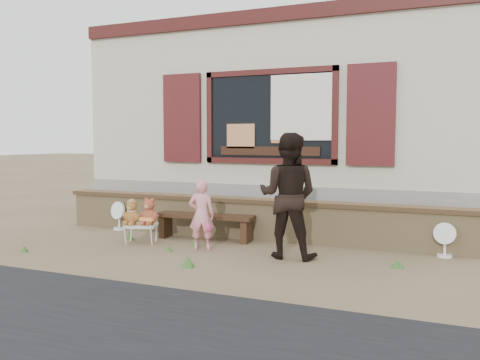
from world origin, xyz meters
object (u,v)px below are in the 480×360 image
at_px(teddy_bear_left, 132,212).
at_px(teddy_bear_right, 149,211).
at_px(folding_chair, 141,226).
at_px(child, 202,215).
at_px(adult, 288,196).
at_px(bench, 205,221).

distance_m(teddy_bear_left, teddy_bear_right, 0.28).
height_order(folding_chair, child, child).
bearing_deg(child, folding_chair, -22.39).
bearing_deg(teddy_bear_left, folding_chair, 0.00).
xyz_separation_m(folding_chair, adult, (2.44, -0.03, 0.60)).
height_order(folding_chair, teddy_bear_left, teddy_bear_left).
xyz_separation_m(teddy_bear_right, adult, (2.31, -0.08, 0.35)).
bearing_deg(teddy_bear_right, child, -27.50).
bearing_deg(adult, teddy_bear_right, -4.87).
bearing_deg(folding_chair, bench, 16.85).
height_order(bench, child, child).
distance_m(bench, adult, 1.84).
xyz_separation_m(teddy_bear_left, adult, (2.57, 0.02, 0.37)).
bearing_deg(adult, teddy_bear_left, -2.46).
xyz_separation_m(teddy_bear_left, teddy_bear_right, (0.26, 0.10, 0.02)).
height_order(teddy_bear_left, child, child).
bearing_deg(adult, folding_chair, -3.60).
relative_size(bench, adult, 0.96).
height_order(child, adult, adult).
distance_m(bench, teddy_bear_right, 0.92).
height_order(teddy_bear_right, adult, adult).
bearing_deg(teddy_bear_left, teddy_bear_right, 0.00).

